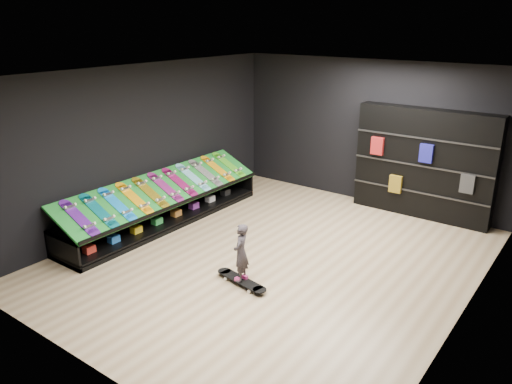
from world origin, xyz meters
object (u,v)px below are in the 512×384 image
Objects in this scene: child at (241,263)px; floor_skateboard at (241,282)px; display_rack at (165,210)px; back_shelving at (424,164)px.

floor_skateboard is at bearing 71.20° from child.
child reaches higher than display_rack.
display_rack is at bearing -129.61° from child.
back_shelving reaches higher than floor_skateboard.
child is at bearing -20.82° from display_rack.
display_rack is 8.41× the size of child.
floor_skateboard is at bearing -105.03° from back_shelving.
floor_skateboard is (2.67, -1.02, -0.20)m from display_rack.
back_shelving is at bearing 146.17° from child.
floor_skateboard is 0.31m from child.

